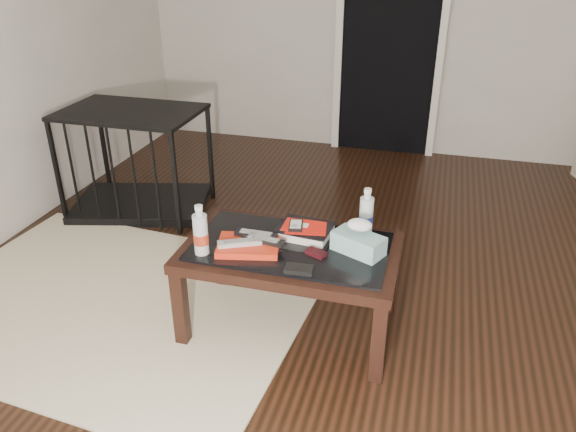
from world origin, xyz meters
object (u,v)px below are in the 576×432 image
water_bottle_left (200,230)px  textbook (305,231)px  coffee_table (291,257)px  tissue_box (358,243)px  pet_crate (138,178)px  water_bottle_right (366,212)px

water_bottle_left → textbook: bearing=34.9°
coffee_table → tissue_box: tissue_box is taller
pet_crate → water_bottle_right: bearing=-40.1°
water_bottle_left → tissue_box: water_bottle_left is taller
tissue_box → textbook: bearing=-173.8°
water_bottle_right → tissue_box: size_ratio=1.03×
textbook → water_bottle_right: (0.28, 0.09, 0.10)m
water_bottle_right → pet_crate: bearing=154.4°
pet_crate → coffee_table: bearing=-50.9°
pet_crate → textbook: 1.69m
tissue_box → water_bottle_left: bearing=-139.4°
coffee_table → water_bottle_left: size_ratio=4.20×
water_bottle_left → tissue_box: 0.71m
tissue_box → water_bottle_right: bearing=113.0°
textbook → water_bottle_right: 0.31m
water_bottle_left → water_bottle_right: (0.69, 0.37, 0.00)m
coffee_table → pet_crate: bearing=143.7°
pet_crate → water_bottle_left: size_ratio=4.29×
coffee_table → textbook: size_ratio=4.00×
textbook → water_bottle_left: bearing=-139.2°
pet_crate → water_bottle_right: (1.69, -0.81, 0.35)m
textbook → coffee_table: bearing=-103.6°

